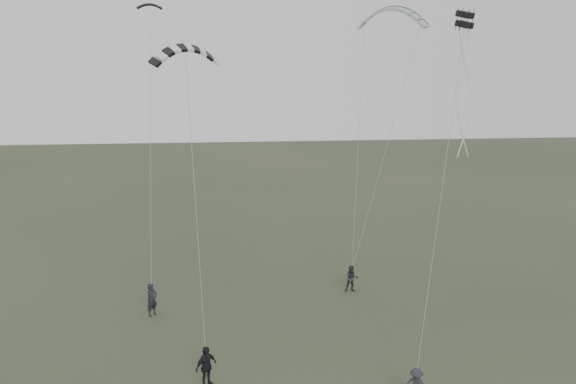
{
  "coord_description": "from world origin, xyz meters",
  "views": [
    {
      "loc": [
        -1.27,
        -24.08,
        14.49
      ],
      "look_at": [
        1.34,
        4.69,
        7.34
      ],
      "focal_mm": 35.0,
      "sensor_mm": 36.0,
      "label": 1
    }
  ],
  "objects_px": {
    "kite_striped": "(185,48)",
    "kite_box": "(465,19)",
    "flyer_right": "(352,279)",
    "kite_dark_small": "(149,4)",
    "flyer_center": "(206,367)",
    "kite_pale_large": "(392,9)",
    "flyer_left": "(152,300)"
  },
  "relations": [
    {
      "from": "kite_striped",
      "to": "kite_box",
      "type": "relative_size",
      "value": 4.63
    },
    {
      "from": "flyer_right",
      "to": "kite_dark_small",
      "type": "relative_size",
      "value": 1.18
    },
    {
      "from": "flyer_center",
      "to": "kite_pale_large",
      "type": "distance_m",
      "value": 24.13
    },
    {
      "from": "flyer_left",
      "to": "flyer_center",
      "type": "xyz_separation_m",
      "value": [
        3.42,
        -7.32,
        0.0
      ]
    },
    {
      "from": "kite_striped",
      "to": "kite_dark_small",
      "type": "bearing_deg",
      "value": 89.61
    },
    {
      "from": "flyer_center",
      "to": "kite_striped",
      "type": "bearing_deg",
      "value": 56.7
    },
    {
      "from": "flyer_left",
      "to": "flyer_center",
      "type": "height_order",
      "value": "flyer_center"
    },
    {
      "from": "flyer_left",
      "to": "flyer_right",
      "type": "xyz_separation_m",
      "value": [
        11.93,
        2.23,
        -0.1
      ]
    },
    {
      "from": "flyer_left",
      "to": "kite_pale_large",
      "type": "height_order",
      "value": "kite_pale_large"
    },
    {
      "from": "kite_dark_small",
      "to": "kite_box",
      "type": "relative_size",
      "value": 2.04
    },
    {
      "from": "kite_box",
      "to": "flyer_left",
      "type": "bearing_deg",
      "value": 132.89
    },
    {
      "from": "flyer_center",
      "to": "kite_striped",
      "type": "relative_size",
      "value": 0.59
    },
    {
      "from": "kite_pale_large",
      "to": "flyer_center",
      "type": "bearing_deg",
      "value": -100.34
    },
    {
      "from": "kite_pale_large",
      "to": "kite_box",
      "type": "xyz_separation_m",
      "value": [
        0.83,
        -9.7,
        -1.2
      ]
    },
    {
      "from": "kite_pale_large",
      "to": "kite_striped",
      "type": "relative_size",
      "value": 1.37
    },
    {
      "from": "flyer_left",
      "to": "kite_dark_small",
      "type": "bearing_deg",
      "value": 39.13
    },
    {
      "from": "flyer_left",
      "to": "kite_striped",
      "type": "relative_size",
      "value": 0.58
    },
    {
      "from": "flyer_left",
      "to": "kite_striped",
      "type": "bearing_deg",
      "value": -87.27
    },
    {
      "from": "flyer_right",
      "to": "flyer_center",
      "type": "relative_size",
      "value": 0.89
    },
    {
      "from": "kite_pale_large",
      "to": "kite_dark_small",
      "type": "bearing_deg",
      "value": -143.93
    },
    {
      "from": "kite_pale_large",
      "to": "kite_striped",
      "type": "distance_m",
      "value": 15.05
    },
    {
      "from": "kite_box",
      "to": "flyer_right",
      "type": "bearing_deg",
      "value": 89.17
    },
    {
      "from": "kite_striped",
      "to": "kite_box",
      "type": "distance_m",
      "value": 13.2
    },
    {
      "from": "flyer_right",
      "to": "kite_dark_small",
      "type": "bearing_deg",
      "value": 170.85
    },
    {
      "from": "kite_dark_small",
      "to": "flyer_center",
      "type": "bearing_deg",
      "value": -84.37
    },
    {
      "from": "flyer_center",
      "to": "kite_dark_small",
      "type": "height_order",
      "value": "kite_dark_small"
    },
    {
      "from": "kite_dark_small",
      "to": "kite_pale_large",
      "type": "distance_m",
      "value": 14.86
    },
    {
      "from": "flyer_left",
      "to": "kite_dark_small",
      "type": "distance_m",
      "value": 16.93
    },
    {
      "from": "flyer_left",
      "to": "flyer_right",
      "type": "height_order",
      "value": "flyer_left"
    },
    {
      "from": "flyer_right",
      "to": "flyer_center",
      "type": "xyz_separation_m",
      "value": [
        -8.51,
        -9.54,
        0.11
      ]
    },
    {
      "from": "flyer_left",
      "to": "kite_box",
      "type": "relative_size",
      "value": 2.7
    },
    {
      "from": "flyer_left",
      "to": "kite_dark_small",
      "type": "xyz_separation_m",
      "value": [
        0.12,
        4.69,
        16.27
      ]
    }
  ]
}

